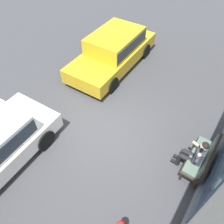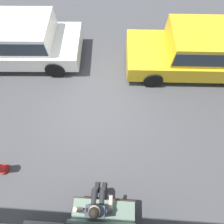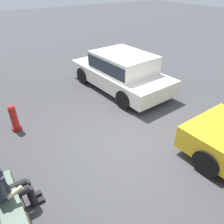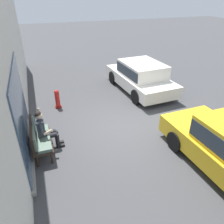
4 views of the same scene
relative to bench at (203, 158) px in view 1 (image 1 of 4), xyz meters
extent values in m
plane|color=#424244|center=(0.48, -2.90, -0.55)|extent=(60.00, 60.00, 0.00)
cube|color=gray|center=(0.00, 0.25, -0.37)|extent=(3.60, 0.12, 0.10)
cylinder|color=#332319|center=(0.63, 0.10, -0.37)|extent=(0.07, 0.07, 0.37)
cylinder|color=#332319|center=(-0.63, 0.10, -0.37)|extent=(0.07, 0.07, 0.37)
cylinder|color=#332319|center=(0.63, -0.29, -0.37)|extent=(0.07, 0.07, 0.37)
cylinder|color=#332319|center=(-0.63, -0.29, -0.37)|extent=(0.07, 0.07, 0.37)
cube|color=#332319|center=(0.00, -0.09, -0.15)|extent=(1.42, 0.55, 0.06)
cube|color=slate|center=(0.00, -0.09, -0.07)|extent=(1.36, 0.49, 0.10)
cube|color=#332319|center=(0.00, 0.14, 0.15)|extent=(1.42, 0.07, 0.55)
cube|color=slate|center=(0.00, 0.08, 0.15)|extent=(1.36, 0.06, 0.47)
cylinder|color=black|center=(0.23, -0.33, -0.07)|extent=(0.15, 0.42, 0.15)
cylinder|color=black|center=(0.23, -0.54, -0.31)|extent=(0.12, 0.12, 0.48)
cube|color=black|center=(0.23, -0.62, -0.52)|extent=(0.10, 0.24, 0.07)
cylinder|color=black|center=(0.05, -0.33, -0.07)|extent=(0.15, 0.42, 0.15)
cylinder|color=black|center=(0.05, -0.54, -0.31)|extent=(0.12, 0.12, 0.48)
cube|color=black|center=(0.05, -0.62, -0.52)|extent=(0.10, 0.24, 0.07)
cube|color=black|center=(0.14, -0.12, -0.07)|extent=(0.34, 0.24, 0.14)
cube|color=#333842|center=(0.14, -0.12, 0.21)|extent=(0.38, 0.22, 0.56)
sphere|color=beige|center=(0.14, -0.12, 0.63)|extent=(0.22, 0.22, 0.22)
sphere|color=black|center=(0.14, -0.11, 0.66)|extent=(0.20, 0.20, 0.20)
cylinder|color=#333842|center=(-0.10, -0.14, 0.32)|extent=(0.20, 0.10, 0.28)
cylinder|color=beige|center=(-0.15, -0.30, 0.20)|extent=(0.08, 0.27, 0.17)
cylinder|color=#333842|center=(0.38, -0.12, 0.39)|extent=(0.25, 0.10, 0.22)
cylinder|color=beige|center=(0.45, -0.14, 0.58)|extent=(0.16, 0.08, 0.25)
cube|color=black|center=(0.28, -0.14, 0.62)|extent=(0.02, 0.07, 0.15)
cube|color=gold|center=(-2.65, -4.85, -0.04)|extent=(4.57, 2.00, 0.57)
cube|color=gold|center=(-2.83, -4.86, 0.58)|extent=(2.40, 1.70, 0.66)
cube|color=#28333D|center=(-2.83, -4.86, 0.58)|extent=(2.36, 1.73, 0.46)
cylinder|color=black|center=(-1.29, -3.92, -0.24)|extent=(0.63, 0.20, 0.62)
cylinder|color=black|center=(-1.22, -5.67, -0.24)|extent=(0.63, 0.20, 0.62)
cylinder|color=black|center=(-4.07, -4.03, -0.24)|extent=(0.63, 0.20, 0.62)
cylinder|color=black|center=(-4.01, -5.78, -0.24)|extent=(0.63, 0.20, 0.62)
cylinder|color=black|center=(1.98, -4.14, -0.23)|extent=(0.66, 0.22, 0.65)
cylinder|color=black|center=(2.08, -5.92, -0.23)|extent=(0.66, 0.22, 0.65)
cylinder|color=red|center=(2.61, -0.90, -0.10)|extent=(0.10, 0.08, 0.08)
camera|label=1|loc=(3.93, -0.30, 5.25)|focal=35.00mm
camera|label=2|loc=(-0.17, -0.30, 4.31)|focal=28.00mm
camera|label=3|loc=(-2.96, -0.30, 3.18)|focal=35.00mm
camera|label=4|loc=(-5.70, -0.30, 3.81)|focal=35.00mm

